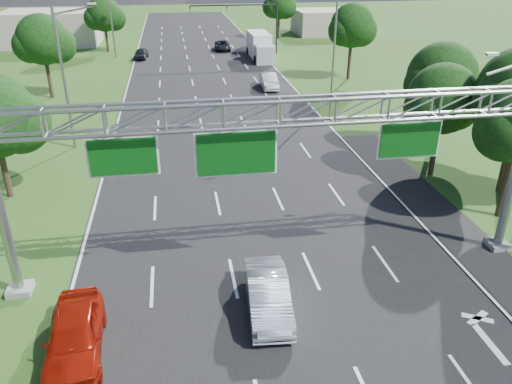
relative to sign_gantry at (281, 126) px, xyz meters
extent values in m
plane|color=#2C4D17|center=(-0.33, 18.00, -6.89)|extent=(220.00, 220.00, 0.00)
cube|color=black|center=(-0.33, 18.00, -6.89)|extent=(18.00, 180.00, 0.02)
cube|color=black|center=(9.87, 2.00, -6.89)|extent=(3.00, 30.00, 0.02)
cube|color=gray|center=(11.17, 0.00, -6.74)|extent=(1.00, 1.00, 0.30)
cube|color=gray|center=(-11.33, 0.00, -6.74)|extent=(1.00, 1.00, 0.30)
cylinder|color=gray|center=(-11.33, 0.00, -2.89)|extent=(0.40, 0.40, 8.00)
cube|color=beige|center=(8.77, 0.00, 2.61)|extent=(0.50, 0.22, 0.12)
cube|color=white|center=(-6.33, -0.02, -0.89)|extent=(2.80, 0.05, 1.70)
cube|color=#094810|center=(-6.33, -0.08, -0.89)|extent=(2.62, 0.05, 1.52)
cube|color=white|center=(-1.83, -0.02, -1.04)|extent=(3.40, 0.05, 2.00)
cube|color=#094810|center=(-1.83, -0.08, -1.04)|extent=(3.22, 0.05, 1.82)
cube|color=white|center=(5.67, -0.02, -0.89)|extent=(2.80, 0.05, 1.70)
cube|color=#094810|center=(5.67, -0.08, -0.89)|extent=(2.62, 0.05, 1.52)
cylinder|color=black|center=(10.67, 53.00, -3.39)|extent=(0.24, 0.24, 7.00)
cylinder|color=black|center=(4.67, 53.00, -0.29)|extent=(12.00, 0.18, 0.18)
imported|color=black|center=(-1.33, 53.00, -0.84)|extent=(0.18, 0.22, 1.10)
imported|color=black|center=(3.67, 53.00, -0.84)|extent=(0.18, 0.22, 1.10)
imported|color=black|center=(8.67, 53.00, -0.84)|extent=(0.18, 0.22, 1.10)
cylinder|color=gray|center=(-11.83, 18.00, -1.89)|extent=(0.20, 0.20, 10.00)
cylinder|color=gray|center=(-10.53, 18.00, 2.81)|extent=(2.78, 0.12, 0.60)
cube|color=beige|center=(-9.23, 18.00, 3.21)|extent=(0.55, 0.22, 0.12)
cylinder|color=gray|center=(-11.83, 53.00, -1.89)|extent=(0.20, 0.20, 10.00)
cylinder|color=gray|center=(11.17, 28.00, -1.89)|extent=(0.20, 0.20, 10.00)
cylinder|color=#2D2116|center=(13.17, 3.00, -5.02)|extent=(0.36, 0.36, 3.74)
sphere|color=black|center=(12.18, 2.70, -1.83)|extent=(3.08, 3.08, 3.08)
cylinder|color=#2D2116|center=(15.17, 6.00, -4.80)|extent=(0.36, 0.36, 4.18)
sphere|color=black|center=(14.04, 5.70, -1.21)|extent=(3.50, 3.50, 3.50)
cylinder|color=#2D2116|center=(12.17, 9.00, -5.24)|extent=(0.36, 0.36, 3.30)
sphere|color=black|center=(12.17, 9.00, -1.83)|extent=(4.40, 4.40, 4.40)
sphere|color=black|center=(13.27, 9.40, -2.38)|extent=(3.30, 3.30, 3.30)
sphere|color=black|center=(11.18, 8.70, -2.27)|extent=(3.08, 3.08, 3.08)
cylinder|color=#2D2116|center=(14.17, 13.00, -5.13)|extent=(0.36, 0.36, 3.52)
sphere|color=black|center=(14.17, 13.00, -1.45)|extent=(4.80, 4.80, 4.80)
sphere|color=black|center=(15.37, 13.40, -2.05)|extent=(3.60, 3.60, 3.60)
sphere|color=black|center=(13.09, 12.70, -1.93)|extent=(3.36, 3.36, 3.36)
cylinder|color=#2D2116|center=(-14.33, 10.00, -5.35)|extent=(0.36, 0.36, 3.08)
sphere|color=black|center=(-13.13, 10.40, -2.49)|extent=(3.60, 3.60, 3.60)
cylinder|color=#2D2116|center=(-16.33, 33.00, -5.02)|extent=(0.36, 0.36, 3.74)
sphere|color=black|center=(-16.33, 33.00, -1.23)|extent=(4.80, 4.80, 4.80)
sphere|color=black|center=(-15.13, 33.40, -1.83)|extent=(3.60, 3.60, 3.60)
sphere|color=black|center=(-17.41, 32.70, -1.71)|extent=(3.36, 3.36, 3.36)
cylinder|color=#2D2116|center=(-13.33, 58.00, -5.24)|extent=(0.36, 0.36, 3.30)
sphere|color=black|center=(-13.33, 58.00, -1.67)|extent=(4.80, 4.80, 4.80)
sphere|color=black|center=(-12.13, 58.40, -2.27)|extent=(3.60, 3.60, 3.60)
sphere|color=black|center=(-14.41, 57.70, -2.15)|extent=(3.36, 3.36, 3.36)
cylinder|color=#2D2116|center=(15.67, 36.00, -4.91)|extent=(0.36, 0.36, 3.96)
sphere|color=black|center=(15.67, 36.00, -1.01)|extent=(4.80, 4.80, 4.80)
sphere|color=black|center=(16.87, 36.40, -1.61)|extent=(3.60, 3.60, 3.60)
sphere|color=black|center=(14.59, 35.70, -1.49)|extent=(3.36, 3.36, 3.36)
cylinder|color=#2D2116|center=(13.67, 66.00, -5.13)|extent=(0.36, 0.36, 3.52)
sphere|color=black|center=(13.67, 66.00, -1.45)|extent=(4.80, 4.80, 4.80)
sphere|color=black|center=(14.87, 66.40, -2.05)|extent=(3.60, 3.60, 3.60)
sphere|color=black|center=(12.59, 65.70, -1.93)|extent=(3.36, 3.36, 3.36)
cube|color=#B0A894|center=(-22.33, 66.00, -4.39)|extent=(14.00, 10.00, 5.00)
cube|color=#B0A894|center=(23.67, 70.00, -4.89)|extent=(12.00, 9.00, 4.00)
imported|color=#9B1507|center=(-8.33, -4.15, -6.06)|extent=(2.24, 4.96, 1.65)
imported|color=silver|center=(-0.99, -2.87, -6.12)|extent=(1.97, 4.80, 1.55)
imported|color=black|center=(3.27, 56.53, -6.22)|extent=(2.45, 4.91, 1.34)
imported|color=black|center=(-8.33, 51.84, -6.21)|extent=(2.05, 4.15, 1.36)
imported|color=#BBBBBB|center=(5.84, 33.15, -6.13)|extent=(1.77, 4.68, 1.53)
cube|color=white|center=(7.67, 50.26, -5.16)|extent=(2.53, 6.32, 3.16)
cube|color=silver|center=(7.67, 45.84, -5.73)|extent=(2.42, 2.32, 2.32)
cylinder|color=black|center=(6.51, 46.05, -6.37)|extent=(0.37, 1.05, 1.05)
cylinder|color=black|center=(8.83, 46.05, -6.37)|extent=(0.37, 1.05, 1.05)
cylinder|color=black|center=(6.51, 52.36, -6.37)|extent=(0.37, 1.05, 1.05)
cylinder|color=black|center=(8.83, 52.36, -6.37)|extent=(0.37, 1.05, 1.05)
camera|label=1|loc=(-4.12, -18.93, 6.41)|focal=35.00mm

